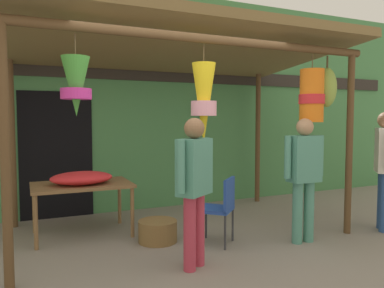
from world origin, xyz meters
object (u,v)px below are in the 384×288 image
(display_table, at_px, (82,188))
(flower_heap_on_table, at_px, (83,178))
(folding_chair, at_px, (221,205))
(vendor_in_orange, at_px, (304,170))
(customer_foreground, at_px, (194,181))
(wicker_basket_by_table, at_px, (158,231))

(display_table, xyz_separation_m, flower_heap_on_table, (0.01, -0.07, 0.15))
(folding_chair, relative_size, vendor_in_orange, 0.53)
(display_table, relative_size, customer_foreground, 0.81)
(display_table, xyz_separation_m, wicker_basket_by_table, (0.84, -0.68, -0.50))
(customer_foreground, bearing_deg, wicker_basket_by_table, 94.62)
(flower_heap_on_table, bearing_deg, customer_foreground, -59.83)
(folding_chair, height_order, wicker_basket_by_table, folding_chair)
(display_table, distance_m, wicker_basket_by_table, 1.19)
(customer_foreground, bearing_deg, flower_heap_on_table, 120.17)
(folding_chair, distance_m, wicker_basket_by_table, 0.89)
(wicker_basket_by_table, xyz_separation_m, vendor_in_orange, (1.68, -0.78, 0.79))
(flower_heap_on_table, height_order, customer_foreground, customer_foreground)
(wicker_basket_by_table, distance_m, vendor_in_orange, 2.01)
(display_table, height_order, wicker_basket_by_table, display_table)
(display_table, xyz_separation_m, vendor_in_orange, (2.52, -1.45, 0.29))
(vendor_in_orange, bearing_deg, wicker_basket_by_table, 155.24)
(display_table, height_order, customer_foreground, customer_foreground)
(wicker_basket_by_table, relative_size, vendor_in_orange, 0.31)
(folding_chair, xyz_separation_m, vendor_in_orange, (0.99, -0.35, 0.42))
(display_table, distance_m, vendor_in_orange, 2.92)
(flower_heap_on_table, height_order, vendor_in_orange, vendor_in_orange)
(display_table, height_order, folding_chair, folding_chair)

